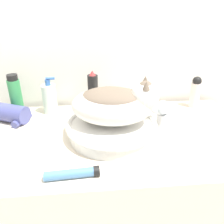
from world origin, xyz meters
TOP-DOWN VIEW (x-y plane):
  - wall_back at (0.00, 0.64)m, footprint 8.00×0.05m
  - vanity_counter at (0.00, 0.29)m, footprint 1.09×0.59m
  - sink_basin at (-0.01, 0.29)m, footprint 0.35×0.35m
  - cat at (0.00, 0.29)m, footprint 0.34×0.32m
  - faucet at (0.18, 0.32)m, footprint 0.16×0.06m
  - hairspray_can_black at (-0.08, 0.52)m, footprint 0.05×0.05m
  - shampoo_bottle_tall at (-0.43, 0.52)m, footprint 0.05×0.05m
  - deodorant_stick at (0.41, 0.52)m, footprint 0.05×0.05m
  - soap_pump_bottle at (-0.28, 0.52)m, footprint 0.06×0.06m
  - cream_tube at (-0.15, 0.06)m, footprint 0.17×0.04m
  - hair_dryer at (-0.44, 0.45)m, footprint 0.19×0.14m

SIDE VIEW (x-z plane):
  - vanity_counter at x=0.00m, z-range 0.00..0.87m
  - cream_tube at x=-0.15m, z-range 0.87..0.91m
  - sink_basin at x=-0.01m, z-range 0.88..0.94m
  - hair_dryer at x=-0.44m, z-range 0.87..0.95m
  - soap_pump_bottle at x=-0.28m, z-range 0.86..1.03m
  - deodorant_stick at x=0.41m, z-range 0.87..1.03m
  - faucet at x=0.18m, z-range 0.88..1.03m
  - shampoo_bottle_tall at x=-0.43m, z-range 0.87..1.06m
  - hairspray_can_black at x=-0.08m, z-range 0.87..1.07m
  - cat at x=0.00m, z-range 0.92..1.10m
  - wall_back at x=0.00m, z-range 0.00..2.40m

